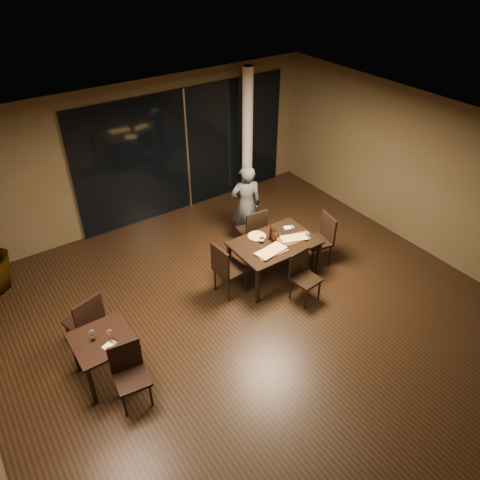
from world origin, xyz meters
The scene contains 30 objects.
ground centered at (0.00, 0.00, 0.00)m, with size 8.00×8.00×0.00m, color black.
wall_back centered at (0.00, 4.05, 1.50)m, with size 8.00×0.10×3.00m, color #463B25.
wall_right centered at (4.05, 0.00, 1.50)m, with size 0.10×8.00×3.00m, color #463B25.
ceiling centered at (0.00, 0.00, 3.02)m, with size 8.00×8.00×0.04m, color silver.
window_panel centered at (1.00, 3.96, 1.35)m, with size 5.00×0.06×2.70m, color black.
column centered at (2.40, 3.65, 1.50)m, with size 0.24×0.24×3.00m, color white.
main_table centered at (1.00, 0.80, 0.68)m, with size 1.50×1.00×0.75m.
side_table centered at (-2.40, 0.30, 0.62)m, with size 0.80×0.80×0.75m.
chair_main_far centered at (1.11, 1.60, 0.55)m, with size 0.50×0.50×0.99m.
chair_main_near centered at (1.03, 0.04, 0.52)m, with size 0.47×0.47×0.92m.
chair_main_left centered at (0.00, 0.86, 0.58)m, with size 0.51×0.51×1.03m.
chair_main_right centered at (2.01, 0.64, 0.56)m, with size 0.55×0.55×1.00m.
chair_side_far centered at (-2.42, 0.97, 0.58)m, with size 0.59×0.59×1.04m.
chair_side_near centered at (-2.26, -0.24, 0.53)m, with size 0.49×0.49×0.95m.
diner centered at (1.23, 2.04, 0.84)m, with size 0.57×0.38×1.69m, color #2C2F31.
pizza_board_left centered at (0.76, 0.59, 0.76)m, with size 0.57×0.29×0.01m, color #4C3118.
pizza_board_right centered at (1.34, 0.68, 0.76)m, with size 0.57×0.29×0.01m, color #492917.
oblong_pizza_left centered at (0.76, 0.59, 0.77)m, with size 0.53×0.24×0.02m, color #670C09, non-canonical shape.
oblong_pizza_right centered at (1.34, 0.68, 0.77)m, with size 0.45×0.21×0.02m, color maroon, non-canonical shape.
round_pizza centered at (0.83, 1.12, 0.76)m, with size 0.32×0.32×0.01m, color red.
bottle_a centered at (0.98, 0.82, 0.90)m, with size 0.06×0.06×0.29m, color black, non-canonical shape.
bottle_b centered at (1.04, 0.85, 0.88)m, with size 0.06×0.06×0.25m, color black, non-canonical shape.
bottle_c centered at (0.99, 0.91, 0.91)m, with size 0.07×0.07×0.31m, color black, non-canonical shape.
tumbler_left centered at (0.80, 0.92, 0.80)m, with size 0.08×0.08×0.10m, color white.
tumbler_right centered at (1.20, 0.91, 0.79)m, with size 0.08×0.08×0.09m, color white.
napkin_near centered at (1.60, 0.70, 0.76)m, with size 0.18×0.10×0.01m, color white.
napkin_far centered at (1.50, 1.02, 0.76)m, with size 0.18×0.10×0.01m, color white.
wine_glass_a centered at (-2.50, 0.35, 0.85)m, with size 0.08×0.08×0.19m, color white, non-canonical shape.
wine_glass_b centered at (-2.30, 0.21, 0.85)m, with size 0.09×0.09×0.20m, color white, non-canonical shape.
side_napkin centered at (-2.36, 0.13, 0.76)m, with size 0.18×0.11×0.01m, color white.
Camera 1 is at (-3.38, -4.49, 5.53)m, focal length 35.00 mm.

